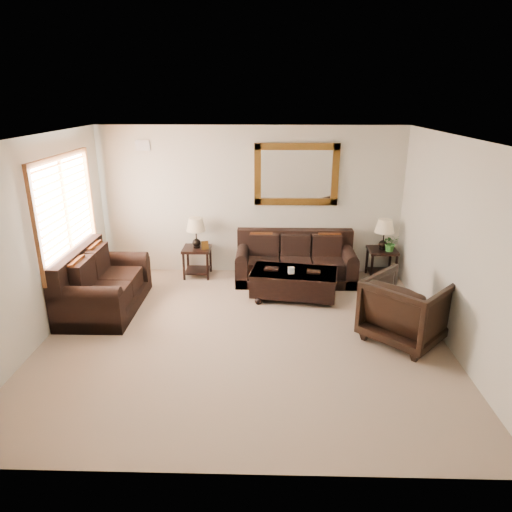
{
  "coord_description": "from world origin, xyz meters",
  "views": [
    {
      "loc": [
        0.32,
        -5.67,
        3.19
      ],
      "look_at": [
        0.15,
        0.6,
        0.97
      ],
      "focal_mm": 32.0,
      "sensor_mm": 36.0,
      "label": 1
    }
  ],
  "objects_px": {
    "end_table_left": "(196,239)",
    "end_table_right": "(383,240)",
    "loveseat": "(101,287)",
    "sofa": "(295,263)",
    "armchair": "(407,307)",
    "coffee_table": "(294,281)"
  },
  "relations": [
    {
      "from": "end_table_left",
      "to": "end_table_right",
      "type": "relative_size",
      "value": 1.0
    },
    {
      "from": "loveseat",
      "to": "end_table_left",
      "type": "relative_size",
      "value": 1.55
    },
    {
      "from": "sofa",
      "to": "armchair",
      "type": "bearing_deg",
      "value": -57.18
    },
    {
      "from": "end_table_left",
      "to": "armchair",
      "type": "xyz_separation_m",
      "value": [
        3.18,
        -2.27,
        -0.23
      ]
    },
    {
      "from": "loveseat",
      "to": "end_table_right",
      "type": "xyz_separation_m",
      "value": [
        4.68,
        1.41,
        0.37
      ]
    },
    {
      "from": "loveseat",
      "to": "sofa",
      "type": "bearing_deg",
      "value": -67.44
    },
    {
      "from": "coffee_table",
      "to": "armchair",
      "type": "bearing_deg",
      "value": -33.89
    },
    {
      "from": "end_table_left",
      "to": "end_table_right",
      "type": "height_order",
      "value": "end_table_left"
    },
    {
      "from": "end_table_left",
      "to": "sofa",
      "type": "bearing_deg",
      "value": -4.0
    },
    {
      "from": "loveseat",
      "to": "coffee_table",
      "type": "relative_size",
      "value": 1.16
    },
    {
      "from": "end_table_left",
      "to": "end_table_right",
      "type": "xyz_separation_m",
      "value": [
        3.38,
        0.0,
        -0.0
      ]
    },
    {
      "from": "end_table_left",
      "to": "loveseat",
      "type": "bearing_deg",
      "value": -132.69
    },
    {
      "from": "sofa",
      "to": "end_table_right",
      "type": "distance_m",
      "value": 1.64
    },
    {
      "from": "loveseat",
      "to": "end_table_left",
      "type": "distance_m",
      "value": 1.96
    },
    {
      "from": "sofa",
      "to": "loveseat",
      "type": "height_order",
      "value": "loveseat"
    },
    {
      "from": "sofa",
      "to": "loveseat",
      "type": "relative_size",
      "value": 1.23
    },
    {
      "from": "end_table_left",
      "to": "armchair",
      "type": "bearing_deg",
      "value": -35.51
    },
    {
      "from": "armchair",
      "to": "coffee_table",
      "type": "bearing_deg",
      "value": 0.96
    },
    {
      "from": "end_table_left",
      "to": "armchair",
      "type": "relative_size",
      "value": 1.12
    },
    {
      "from": "end_table_right",
      "to": "armchair",
      "type": "relative_size",
      "value": 1.12
    },
    {
      "from": "end_table_left",
      "to": "coffee_table",
      "type": "height_order",
      "value": "end_table_left"
    },
    {
      "from": "end_table_left",
      "to": "coffee_table",
      "type": "bearing_deg",
      "value": -28.22
    }
  ]
}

